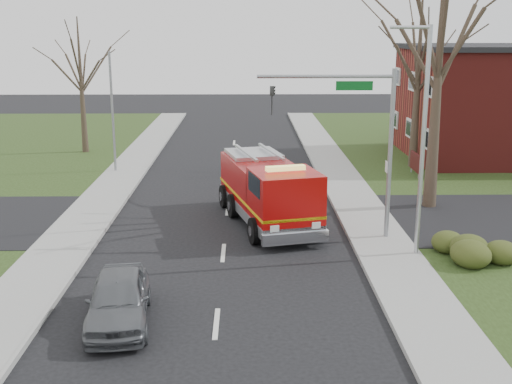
{
  "coord_description": "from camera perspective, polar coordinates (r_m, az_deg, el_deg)",
  "views": [
    {
      "loc": [
        0.88,
        -22.97,
        8.28
      ],
      "look_at": [
        1.27,
        1.51,
        2.0
      ],
      "focal_mm": 45.0,
      "sensor_mm": 36.0,
      "label": 1
    }
  ],
  "objects": [
    {
      "name": "hedge_corner",
      "position": [
        24.66,
        18.44,
        -4.58
      ],
      "size": [
        2.8,
        2.0,
        0.9
      ],
      "primitive_type": "ellipsoid",
      "color": "#323B15",
      "rests_on": "lawn_right"
    },
    {
      "name": "streetlight_pole",
      "position": [
        23.62,
        14.53,
        4.85
      ],
      "size": [
        1.48,
        0.16,
        8.4
      ],
      "color": "#B7BABF",
      "rests_on": "ground"
    },
    {
      "name": "health_center_sign",
      "position": [
        37.49,
        14.0,
        2.57
      ],
      "size": [
        0.12,
        2.0,
        1.4
      ],
      "color": "#410F0F",
      "rests_on": "ground"
    },
    {
      "name": "utility_pole_far",
      "position": [
        38.06,
        -12.63,
        6.83
      ],
      "size": [
        0.14,
        0.14,
        7.0
      ],
      "primitive_type": "cylinder",
      "color": "gray",
      "rests_on": "ground"
    },
    {
      "name": "bare_tree_far",
      "position": [
        39.34,
        14.29,
        11.34
      ],
      "size": [
        5.25,
        5.25,
        10.5
      ],
      "color": "#362A20",
      "rests_on": "ground"
    },
    {
      "name": "traffic_signal_mast",
      "position": [
        25.1,
        9.09,
        6.03
      ],
      "size": [
        5.29,
        0.18,
        6.8
      ],
      "color": "gray",
      "rests_on": "ground"
    },
    {
      "name": "sidewalk_right",
      "position": [
        24.96,
        11.5,
        -5.1
      ],
      "size": [
        2.4,
        80.0,
        0.15
      ],
      "primitive_type": "cube",
      "color": "gray",
      "rests_on": "ground"
    },
    {
      "name": "ground",
      "position": [
        24.43,
        -2.93,
        -5.44
      ],
      "size": [
        120.0,
        120.0,
        0.0
      ],
      "primitive_type": "plane",
      "color": "black",
      "rests_on": "ground"
    },
    {
      "name": "parked_car_maroon",
      "position": [
        19.05,
        -12.12,
        -9.28
      ],
      "size": [
        2.22,
        4.48,
        1.47
      ],
      "primitive_type": "imported",
      "rotation": [
        0.0,
        0.0,
        0.11
      ],
      "color": "#575A5E",
      "rests_on": "ground"
    },
    {
      "name": "fire_engine",
      "position": [
        27.62,
        1.1,
        -0.07
      ],
      "size": [
        4.41,
        8.0,
        3.06
      ],
      "rotation": [
        0.0,
        0.0,
        0.25
      ],
      "color": "#9F0807",
      "rests_on": "ground"
    },
    {
      "name": "sidewalk_left",
      "position": [
        25.39,
        -17.11,
        -5.13
      ],
      "size": [
        2.4,
        80.0,
        0.15
      ],
      "primitive_type": "cube",
      "color": "gray",
      "rests_on": "ground"
    },
    {
      "name": "bare_tree_near",
      "position": [
        30.24,
        16.03,
        12.21
      ],
      "size": [
        6.0,
        6.0,
        12.0
      ],
      "color": "#362A20",
      "rests_on": "ground"
    },
    {
      "name": "bare_tree_left",
      "position": [
        44.41,
        -15.35,
        10.38
      ],
      "size": [
        4.5,
        4.5,
        9.0
      ],
      "color": "#362A20",
      "rests_on": "ground"
    }
  ]
}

